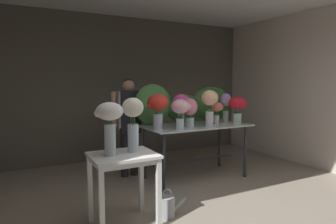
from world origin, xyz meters
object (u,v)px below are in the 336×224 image
at_px(side_table_white, 123,164).
at_px(vase_fuchsia_snapdragons, 181,104).
at_px(florist, 129,117).
at_px(vase_scarlet_carnations, 158,107).
at_px(vase_white_roses_tall, 110,121).
at_px(vase_blush_ranunculus, 180,110).
at_px(watering_can, 167,207).
at_px(vase_peach_anemones, 210,103).
at_px(vase_cream_lisianthus_tall, 133,118).
at_px(vase_rosy_peonies, 190,110).
at_px(display_table_glass, 196,134).
at_px(vase_crimson_stock, 237,106).
at_px(vase_lilac_tulips, 226,104).
at_px(vase_coral_freesia, 216,109).

relative_size(side_table_white, vase_fuchsia_snapdragons, 1.62).
height_order(side_table_white, florist, florist).
distance_m(vase_scarlet_carnations, vase_white_roses_tall, 1.29).
bearing_deg(vase_blush_ranunculus, watering_can, -128.43).
xyz_separation_m(florist, watering_can, (-0.14, -1.65, -0.86)).
bearing_deg(vase_peach_anemones, vase_cream_lisianthus_tall, -155.36).
xyz_separation_m(side_table_white, vase_rosy_peonies, (1.37, 0.85, 0.46)).
bearing_deg(vase_fuchsia_snapdragons, vase_white_roses_tall, -143.12).
bearing_deg(display_table_glass, side_table_white, -147.71).
distance_m(florist, vase_blush_ranunculus, 1.01).
bearing_deg(vase_crimson_stock, vase_scarlet_carnations, 176.97).
xyz_separation_m(florist, vase_blush_ranunculus, (0.48, -0.87, 0.18)).
relative_size(vase_crimson_stock, vase_blush_ranunculus, 1.01).
xyz_separation_m(florist, vase_lilac_tulips, (1.57, -0.54, 0.19)).
relative_size(vase_white_roses_tall, vase_cream_lisianthus_tall, 0.94).
bearing_deg(vase_cream_lisianthus_tall, vase_blush_ranunculus, 33.67).
bearing_deg(florist, vase_scarlet_carnations, -76.39).
distance_m(vase_crimson_stock, watering_can, 2.20).
xyz_separation_m(side_table_white, vase_cream_lisianthus_tall, (0.14, 0.06, 0.49)).
height_order(vase_lilac_tulips, vase_white_roses_tall, vase_lilac_tulips).
xyz_separation_m(florist, vase_white_roses_tall, (-0.79, -1.58, 0.18)).
distance_m(vase_coral_freesia, vase_rosy_peonies, 0.56).
bearing_deg(display_table_glass, vase_rosy_peonies, -145.45).
bearing_deg(vase_coral_freesia, vase_scarlet_carnations, -176.71).
relative_size(florist, vase_white_roses_tall, 2.85).
bearing_deg(watering_can, vase_blush_ranunculus, 51.57).
bearing_deg(vase_blush_ranunculus, florist, 118.74).
relative_size(vase_crimson_stock, vase_peach_anemones, 0.80).
distance_m(vase_fuchsia_snapdragons, vase_cream_lisianthus_tall, 1.66).
height_order(vase_scarlet_carnations, vase_white_roses_tall, vase_scarlet_carnations).
xyz_separation_m(display_table_glass, vase_scarlet_carnations, (-0.75, -0.14, 0.48)).
distance_m(vase_crimson_stock, vase_white_roses_tall, 2.51).
xyz_separation_m(display_table_glass, florist, (-0.92, 0.59, 0.26)).
bearing_deg(vase_rosy_peonies, side_table_white, -148.05).
bearing_deg(vase_peach_anemones, vase_lilac_tulips, 27.37).
distance_m(vase_coral_freesia, vase_white_roses_tall, 2.26).
relative_size(vase_rosy_peonies, vase_scarlet_carnations, 0.86).
distance_m(vase_crimson_stock, vase_fuchsia_snapdragons, 0.93).
relative_size(display_table_glass, vase_lilac_tulips, 3.44).
xyz_separation_m(side_table_white, watering_can, (0.51, -0.07, -0.55)).
relative_size(side_table_white, vase_white_roses_tall, 1.41).
height_order(vase_crimson_stock, vase_cream_lisianthus_tall, vase_cream_lisianthus_tall).
xyz_separation_m(vase_coral_freesia, vase_lilac_tulips, (0.30, 0.13, 0.06)).
bearing_deg(vase_peach_anemones, florist, 141.66).
xyz_separation_m(vase_coral_freesia, vase_scarlet_carnations, (-1.10, -0.06, 0.09)).
bearing_deg(vase_peach_anemones, vase_fuchsia_snapdragons, 126.35).
relative_size(vase_blush_ranunculus, watering_can, 1.26).
xyz_separation_m(vase_fuchsia_snapdragons, watering_can, (-0.89, -1.22, -1.08)).
xyz_separation_m(vase_peach_anemones, vase_white_roses_tall, (-1.82, -0.76, -0.07)).
height_order(vase_scarlet_carnations, vase_peach_anemones, vase_peach_anemones).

